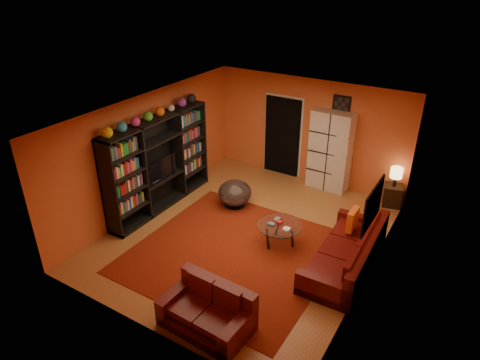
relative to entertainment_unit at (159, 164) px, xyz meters
The scene contains 20 objects.
floor 2.51m from the entertainment_unit, ahead, with size 6.00×6.00×0.00m, color brown.
ceiling 2.75m from the entertainment_unit, ahead, with size 6.00×6.00×0.00m, color white.
wall_back 3.77m from the entertainment_unit, 52.83° to the left, with size 6.00×6.00×0.00m, color #D05C2D.
wall_front 3.77m from the entertainment_unit, 52.83° to the right, with size 6.00×6.00×0.00m, color #D05C2D.
wall_left 0.34m from the entertainment_unit, behind, with size 6.00×6.00×0.00m, color #D05C2D.
wall_right 4.78m from the entertainment_unit, ahead, with size 6.00×6.00×0.00m, color #D05C2D.
rug 2.69m from the entertainment_unit, 16.42° to the right, with size 3.60×3.60×0.01m, color #5D160A.
doorway 3.35m from the entertainment_unit, 61.98° to the left, with size 0.95×0.10×2.04m, color black.
wall_art_right 4.80m from the entertainment_unit, ahead, with size 0.03×1.00×0.70m, color black.
wall_art_back 4.36m from the entertainment_unit, 44.57° to the left, with size 0.42×0.03×0.52m, color black.
entertainment_unit is the anchor object (origin of this frame).
tv 0.11m from the entertainment_unit, 51.88° to the right, with size 0.11×0.87×0.50m, color black.
sofa 4.48m from the entertainment_unit, ahead, with size 1.04×2.42×0.85m.
loveseat 3.95m from the entertainment_unit, 38.64° to the right, with size 1.40×0.88×0.85m.
throw_pillow 4.30m from the entertainment_unit, ahead, with size 0.12×0.42×0.42m, color orange.
coffee_table 3.07m from the entertainment_unit, ahead, with size 0.90×0.90×0.45m.
storage_cabinet 4.05m from the entertainment_unit, 43.68° to the left, with size 0.98×0.44×1.96m, color beige.
bowl_chair 1.82m from the entertainment_unit, 29.92° to the left, with size 0.76×0.76×0.62m.
side_table 5.36m from the entertainment_unit, 31.29° to the left, with size 0.40×0.40×0.50m, color black.
table_lamp 5.30m from the entertainment_unit, 31.29° to the left, with size 0.27×0.27×0.45m.
Camera 1 is at (3.71, -6.37, 5.07)m, focal length 32.00 mm.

